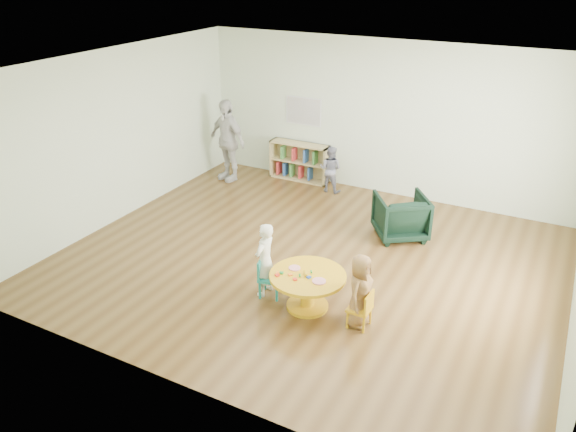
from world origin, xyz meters
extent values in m
plane|color=#53391A|center=(0.00, 0.00, 0.00)|extent=(7.00, 7.00, 0.00)
cube|color=white|center=(0.00, 0.00, 2.75)|extent=(7.00, 6.00, 0.10)
cube|color=beige|center=(0.00, 3.00, 1.40)|extent=(7.00, 0.10, 2.80)
cube|color=beige|center=(0.00, -3.00, 1.40)|extent=(7.00, 0.10, 2.80)
cube|color=beige|center=(-3.50, 0.00, 1.40)|extent=(0.10, 6.00, 2.80)
cylinder|color=gold|center=(0.50, -1.10, 0.22)|extent=(0.17, 0.17, 0.44)
cylinder|color=gold|center=(0.50, -1.10, 0.02)|extent=(0.54, 0.54, 0.04)
cylinder|color=gold|center=(0.50, -1.10, 0.46)|extent=(0.97, 0.97, 0.04)
cylinder|color=pink|center=(0.29, -1.04, 0.49)|extent=(0.15, 0.15, 0.02)
cylinder|color=pink|center=(0.69, -1.18, 0.49)|extent=(0.17, 0.17, 0.02)
cylinder|color=gold|center=(0.48, -1.12, 0.51)|extent=(0.10, 0.13, 0.04)
cylinder|color=#178228|center=(0.44, -1.19, 0.51)|extent=(0.04, 0.05, 0.02)
cylinder|color=#178228|center=(0.52, -1.04, 0.51)|extent=(0.04, 0.05, 0.02)
cube|color=red|center=(0.18, -1.30, 0.49)|extent=(0.07, 0.06, 0.02)
cube|color=orange|center=(0.16, -1.25, 0.49)|extent=(0.07, 0.07, 0.02)
cube|color=#163CAA|center=(0.55, -1.16, 0.49)|extent=(0.06, 0.06, 0.02)
cube|color=#178228|center=(0.20, -1.23, 0.49)|extent=(0.06, 0.05, 0.02)
cube|color=red|center=(0.42, -1.28, 0.49)|extent=(0.07, 0.07, 0.02)
cube|color=orange|center=(0.32, -1.21, 0.49)|extent=(0.07, 0.07, 0.02)
cube|color=#177E76|center=(-0.05, -1.07, 0.27)|extent=(0.34, 0.34, 0.04)
cube|color=#177E76|center=(-0.17, -1.10, 0.41)|extent=(0.09, 0.29, 0.25)
cylinder|color=#177E76|center=(-0.19, -0.99, 0.12)|extent=(0.03, 0.03, 0.25)
cylinder|color=#177E76|center=(-0.13, -1.21, 0.12)|extent=(0.03, 0.03, 0.25)
cylinder|color=#177E76|center=(0.04, -0.94, 0.12)|extent=(0.03, 0.03, 0.25)
cylinder|color=#177E76|center=(0.09, -1.16, 0.12)|extent=(0.03, 0.03, 0.25)
cube|color=gold|center=(1.23, -1.16, 0.25)|extent=(0.27, 0.27, 0.04)
cube|color=gold|center=(1.34, -1.16, 0.38)|extent=(0.03, 0.26, 0.23)
cylinder|color=gold|center=(1.33, -1.27, 0.11)|extent=(0.03, 0.03, 0.23)
cylinder|color=gold|center=(1.34, -1.06, 0.11)|extent=(0.03, 0.03, 0.23)
cylinder|color=gold|center=(1.12, -1.26, 0.11)|extent=(0.03, 0.03, 0.23)
cylinder|color=gold|center=(1.12, -1.05, 0.11)|extent=(0.03, 0.03, 0.23)
cube|color=tan|center=(-2.19, 2.83, 0.38)|extent=(0.03, 0.30, 0.75)
cube|color=tan|center=(-1.01, 2.83, 0.38)|extent=(0.03, 0.30, 0.75)
cube|color=tan|center=(-1.60, 2.83, 0.01)|extent=(1.20, 0.30, 0.03)
cube|color=tan|center=(-1.60, 2.83, 0.73)|extent=(1.20, 0.30, 0.03)
cube|color=tan|center=(-1.60, 2.83, 0.38)|extent=(1.14, 0.28, 0.03)
cube|color=tan|center=(-1.60, 2.97, 0.38)|extent=(1.20, 0.02, 0.75)
cube|color=#CD3637|center=(-2.05, 2.81, 0.18)|extent=(0.04, 0.18, 0.26)
cube|color=#2E5AA1|center=(-1.90, 2.81, 0.18)|extent=(0.04, 0.18, 0.26)
cube|color=#489343|center=(-1.75, 2.81, 0.18)|extent=(0.04, 0.18, 0.26)
cube|color=#CD3637|center=(-1.55, 2.81, 0.18)|extent=(0.04, 0.18, 0.26)
cube|color=#2E5AA1|center=(-1.35, 2.81, 0.18)|extent=(0.04, 0.18, 0.26)
cube|color=#489343|center=(-1.95, 2.81, 0.53)|extent=(0.04, 0.18, 0.26)
cube|color=#CD3637|center=(-1.70, 2.81, 0.53)|extent=(0.04, 0.18, 0.26)
cube|color=#2E5AA1|center=(-1.45, 2.81, 0.53)|extent=(0.04, 0.18, 0.26)
cube|color=#489343|center=(-1.25, 2.81, 0.53)|extent=(0.04, 0.18, 0.26)
cube|color=silver|center=(-1.60, 2.98, 1.35)|extent=(0.74, 0.01, 0.54)
cube|color=#ED5D32|center=(-1.60, 2.98, 1.35)|extent=(0.70, 0.00, 0.50)
imported|color=black|center=(0.93, 1.37, 0.35)|extent=(1.06, 1.07, 0.71)
imported|color=white|center=(-0.14, -1.06, 0.51)|extent=(0.25, 0.38, 1.02)
imported|color=orange|center=(1.20, -1.12, 0.47)|extent=(0.30, 0.46, 0.94)
imported|color=#181E3E|center=(-0.82, 2.56, 0.44)|extent=(0.44, 0.35, 0.89)
imported|color=silver|center=(-2.86, 2.19, 0.80)|extent=(1.02, 0.65, 1.61)
camera|label=1|loc=(3.09, -6.52, 4.14)|focal=35.00mm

